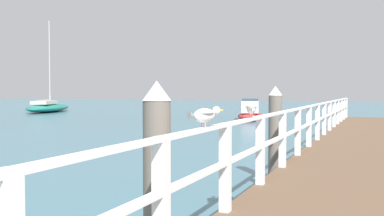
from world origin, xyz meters
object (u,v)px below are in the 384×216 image
at_px(seagull_foreground, 205,115).
at_px(seagull_background, 251,108).
at_px(dock_piling_far, 275,133).
at_px(boat_0, 48,107).
at_px(dock_piling_near, 157,181).
at_px(boat_1, 250,113).

relative_size(seagull_foreground, seagull_background, 0.95).
height_order(dock_piling_far, boat_0, boat_0).
xyz_separation_m(seagull_foreground, boat_0, (-25.94, 26.77, -1.26)).
distance_m(dock_piling_near, boat_0, 37.26).
distance_m(dock_piling_near, seagull_background, 2.24).
bearing_deg(seagull_background, dock_piling_far, -94.35).
bearing_deg(dock_piling_far, dock_piling_near, -90.00).
bearing_deg(seagull_background, boat_1, -85.28).
distance_m(seagull_background, boat_1, 23.10).
distance_m(dock_piling_near, seagull_foreground, 0.84).
bearing_deg(boat_1, boat_0, -21.85).
bearing_deg(boat_1, seagull_background, 92.06).
bearing_deg(dock_piling_far, seagull_foreground, -85.61).
height_order(dock_piling_near, boat_0, boat_0).
bearing_deg(boat_0, dock_piling_far, -59.61).
bearing_deg(seagull_foreground, boat_1, 129.52).
height_order(seagull_foreground, boat_1, seagull_foreground).
distance_m(dock_piling_far, boat_0, 33.57).
xyz_separation_m(dock_piling_near, dock_piling_far, (0.00, 5.34, 0.00)).
bearing_deg(boat_0, dock_piling_near, -65.87).
distance_m(dock_piling_near, boat_1, 25.02).
bearing_deg(boat_1, dock_piling_near, 89.90).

